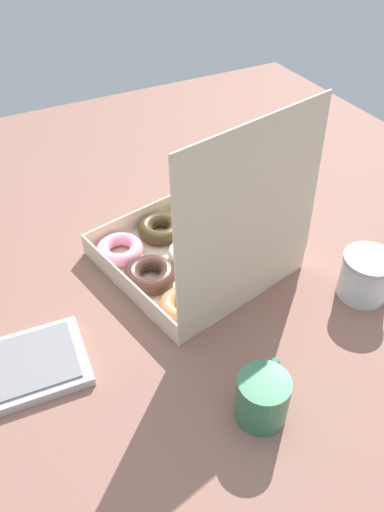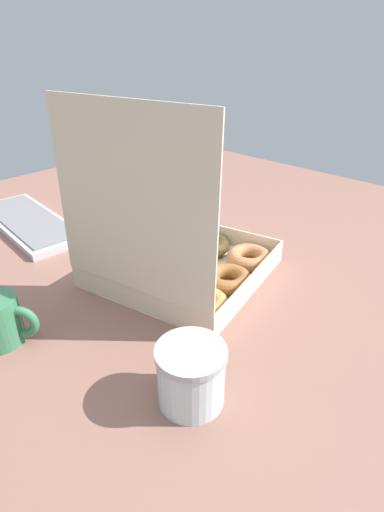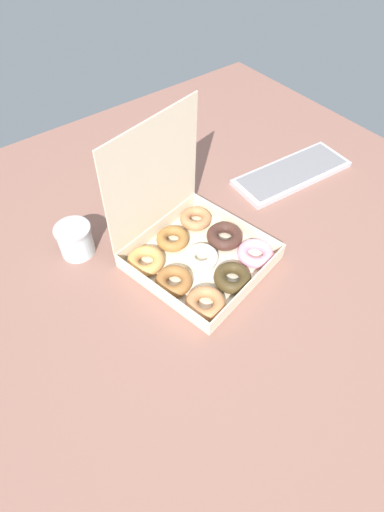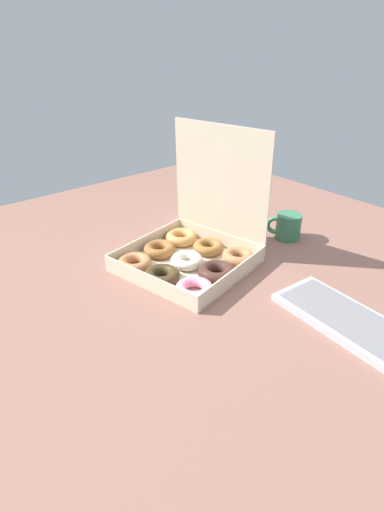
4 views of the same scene
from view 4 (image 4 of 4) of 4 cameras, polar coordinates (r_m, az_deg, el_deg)
ground_plane at (r=116.66cm, az=0.43°, el=-2.84°), size 180.00×180.00×2.00cm
donut_box at (r=118.62cm, az=-0.29°, el=0.59°), size 39.93×40.08×38.87cm
keyboard at (r=101.82cm, az=22.95°, el=-9.48°), size 43.43×18.92×2.20cm
coffee_mug at (r=138.20cm, az=13.45°, el=4.21°), size 10.62×9.45×8.59cm
glass_jar at (r=149.46cm, az=0.30°, el=7.10°), size 10.22×10.22×9.46cm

